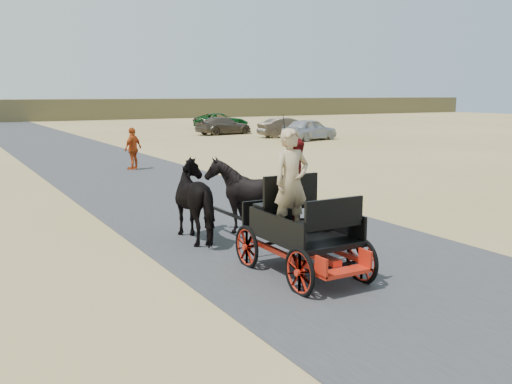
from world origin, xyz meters
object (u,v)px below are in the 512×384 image
horse_right (246,196)px  car_a (310,129)px  car_b (288,127)px  car_d (221,121)px  horse_left (201,201)px  car_c (224,126)px  pedestrian (133,149)px  carriage (302,254)px

horse_right → car_a: horse_right is taller
car_b → car_d: 11.32m
horse_left → car_c: horse_left is taller
car_b → pedestrian: bearing=135.4°
car_b → carriage: bearing=155.4°
pedestrian → car_a: bearing=174.5°
car_a → car_c: (-2.53, 7.70, -0.07)m
horse_right → car_c: (13.43, 28.08, -0.20)m
carriage → car_a: bearing=54.8°
carriage → pedestrian: size_ratio=1.39×
horse_right → horse_left: bearing=0.0°
carriage → car_c: car_c is taller
horse_left → pedestrian: pedestrian is taller
pedestrian → car_b: (14.93, 11.51, -0.17)m
horse_left → car_b: size_ratio=0.48×
car_a → car_c: 8.11m
horse_left → car_a: horse_left is taller
carriage → car_d: bearing=65.7°
horse_left → car_c: (14.53, 28.08, -0.20)m
pedestrian → car_a: 17.10m
car_a → car_d: car_a is taller
carriage → car_c: bearing=65.8°
horse_left → car_a: bearing=-129.9°
horse_right → car_c: bearing=-115.6°
pedestrian → horse_right: bearing=48.6°
horse_left → carriage: bearing=100.4°
carriage → car_d: (16.95, 37.62, 0.31)m
carriage → car_b: (16.66, 26.30, 0.33)m
carriage → car_b: car_b is taller
car_c → car_d: bearing=-31.3°
pedestrian → car_b: size_ratio=0.41×
car_a → car_c: car_a is taller
horse_right → pedestrian: size_ratio=0.98×
carriage → car_b: bearing=57.7°
car_a → car_b: 2.92m
car_b → horse_left: bearing=151.3°
car_a → car_d: (0.44, 14.23, -0.05)m
pedestrian → car_c: 20.38m
horse_left → car_c: bearing=-117.4°
horse_left → horse_right: (1.10, 0.00, 0.00)m
car_b → car_c: bearing=37.0°
carriage → horse_left: 3.09m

